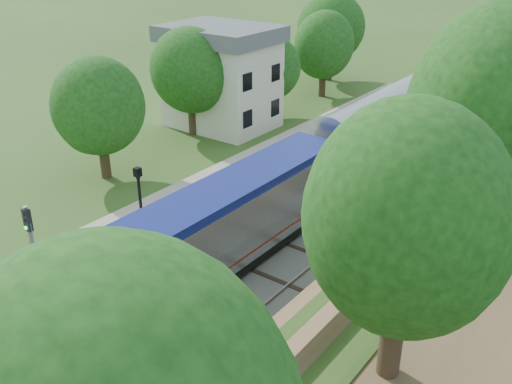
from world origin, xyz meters
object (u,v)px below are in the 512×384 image
Objects in this scene: train at (507,58)px; lamppost_far at (142,218)px; signal_platform at (34,254)px; station_building at (221,76)px; signal_farside at (395,189)px.

lamppost_far is at bearing -94.14° from train.
lamppost_far reaches higher than train.
signal_platform reaches higher than lamppost_far.
station_building is 21.21m from lamppost_far.
train is 55.02m from signal_platform.
station_building is 33.66m from train.
train is at bearing 65.38° from station_building.
signal_farside is (9.10, 12.34, 0.69)m from signal_platform.
train is at bearing 85.86° from lamppost_far.
train is 16.43× the size of signal_farside.
signal_platform is (0.64, -5.99, 1.17)m from lamppost_far.
station_building is 1.26× the size of signal_farside.
signal_farside reaches higher than lamppost_far.
signal_platform is at bearing -126.40° from signal_farside.
train is 49.06m from lamppost_far.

